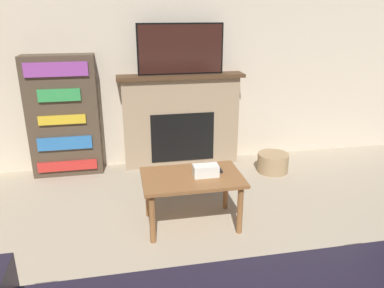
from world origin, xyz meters
name	(u,v)px	position (x,y,z in m)	size (l,w,h in m)	color
wall_back	(160,54)	(0.00, 3.75, 1.35)	(6.79, 0.06, 2.70)	beige
fireplace	(181,120)	(0.22, 3.60, 0.57)	(1.50, 0.28, 1.13)	tan
tv	(181,49)	(0.22, 3.58, 1.42)	(1.00, 0.03, 0.58)	black
coffee_table	(192,183)	(0.07, 2.17, 0.41)	(0.87, 0.56, 0.48)	brown
tissue_box	(206,171)	(0.19, 2.15, 0.53)	(0.22, 0.12, 0.10)	white
remote_control	(218,169)	(0.33, 2.25, 0.49)	(0.04, 0.15, 0.02)	black
bookshelf	(64,116)	(-1.15, 3.58, 0.69)	(0.78, 0.29, 1.39)	#4C3D2D
storage_basket	(273,162)	(1.25, 3.14, 0.11)	(0.37, 0.37, 0.22)	tan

